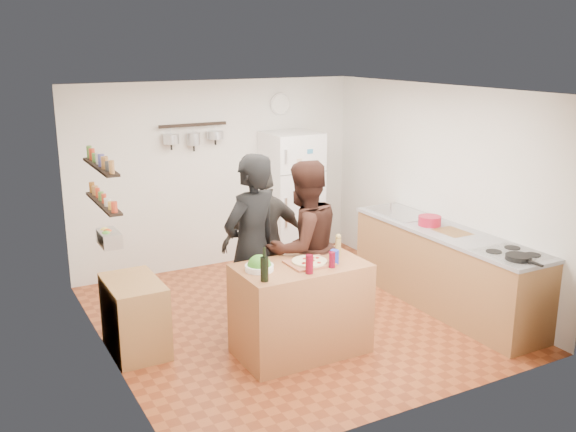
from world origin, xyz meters
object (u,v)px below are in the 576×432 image
person_back (264,241)px  counter_run (445,269)px  skillet (518,257)px  pepper_mill (338,247)px  person_center (303,247)px  side_table (135,316)px  wine_bottle (264,269)px  salad_bowl (259,268)px  prep_island (301,309)px  red_bowl (430,221)px  person_left (252,248)px  fridge (291,198)px  wall_clock (280,104)px  salt_canister (335,257)px

person_back → counter_run: (1.90, -0.83, -0.39)m
skillet → pepper_mill: bearing=147.0°
person_center → side_table: person_center is taller
wine_bottle → counter_run: (2.52, 0.42, -0.57)m
salad_bowl → wine_bottle: (-0.08, -0.27, 0.08)m
prep_island → side_table: (-1.42, 0.81, -0.09)m
red_bowl → person_left: bearing=177.8°
person_center → salad_bowl: bearing=20.8°
person_left → pepper_mill: bearing=124.9°
wine_bottle → counter_run: 2.62m
salad_bowl → fridge: fridge is taller
person_left → wall_clock: bearing=-144.4°
prep_island → wine_bottle: wine_bottle is taller
pepper_mill → skillet: size_ratio=0.73×
counter_run → person_back: bearing=156.3°
prep_island → salt_canister: size_ratio=9.22×
wall_clock → side_table: (-2.69, -2.02, -1.78)m
red_bowl → side_table: size_ratio=0.33×
salt_canister → red_bowl: size_ratio=0.52×
pepper_mill → person_center: bearing=112.1°
person_center → skillet: bearing=131.2°
person_back → person_center: bearing=108.3°
person_center → wall_clock: size_ratio=6.08×
red_bowl → wall_clock: wall_clock is taller
person_back → fridge: 1.86m
salad_bowl → red_bowl: size_ratio=1.02×
salad_bowl → salt_canister: bearing=-13.3°
salad_bowl → person_left: size_ratio=0.14×
prep_island → person_left: bearing=116.1°
skillet → fridge: (-0.65, 3.41, -0.04)m
salt_canister → red_bowl: bearing=19.1°
person_back → fridge: fridge is taller
person_back → counter_run: person_back is taller
pepper_mill → salt_canister: size_ratio=1.36×
salt_canister → side_table: size_ratio=0.17×
person_left → fridge: (1.54, 1.96, -0.06)m
wine_bottle → side_table: wine_bottle is taller
prep_island → counter_run: size_ratio=0.48×
red_bowl → fridge: (-0.70, 2.05, -0.07)m
person_back → red_bowl: size_ratio=6.41×
wine_bottle → fridge: 3.25m
person_center → fridge: person_center is taller
prep_island → counter_run: prep_island is taller
prep_island → person_back: person_back is taller
fridge → pepper_mill: bearing=-108.5°
person_center → person_back: size_ratio=1.08×
skillet → person_center: bearing=140.2°
person_left → person_back: bearing=-148.4°
fridge → wall_clock: (0.00, 0.33, 1.25)m
person_left → wine_bottle: bearing=52.4°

